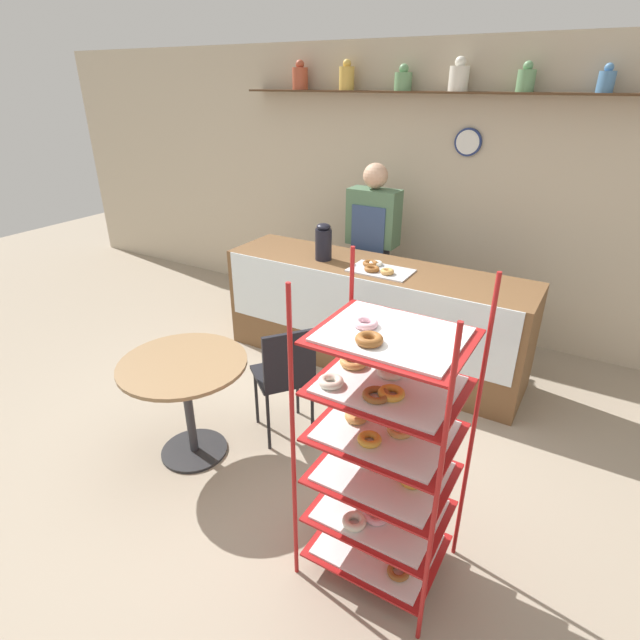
{
  "coord_description": "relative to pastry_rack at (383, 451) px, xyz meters",
  "views": [
    {
      "loc": [
        1.66,
        -2.29,
        2.35
      ],
      "look_at": [
        0.0,
        0.48,
        0.79
      ],
      "focal_mm": 28.0,
      "sensor_mm": 36.0,
      "label": 1
    }
  ],
  "objects": [
    {
      "name": "donut_tray_counter",
      "position": [
        -0.88,
        1.82,
        0.19
      ],
      "size": [
        0.51,
        0.31,
        0.05
      ],
      "color": "silver",
      "rests_on": "display_counter"
    },
    {
      "name": "pastry_rack",
      "position": [
        0.0,
        0.0,
        0.0
      ],
      "size": [
        0.7,
        0.57,
        1.64
      ],
      "color": "#A51919",
      "rests_on": "ground_plane"
    },
    {
      "name": "person_worker",
      "position": [
        -1.24,
        2.47,
        0.16
      ],
      "size": [
        0.48,
        0.23,
        1.69
      ],
      "color": "#282833",
      "rests_on": "ground_plane"
    },
    {
      "name": "display_counter",
      "position": [
        -0.96,
        1.91,
        -0.29
      ],
      "size": [
        2.68,
        0.68,
        0.93
      ],
      "color": "brown",
      "rests_on": "ground_plane"
    },
    {
      "name": "cafe_chair",
      "position": [
        -1.0,
        0.63,
        -0.21
      ],
      "size": [
        0.53,
        0.53,
        0.89
      ],
      "rotation": [
        0.0,
        0.0,
        4.05
      ],
      "color": "black",
      "rests_on": "ground_plane"
    },
    {
      "name": "cafe_table",
      "position": [
        -1.47,
        0.15,
        -0.21
      ],
      "size": [
        0.82,
        0.82,
        0.72
      ],
      "color": "#262628",
      "rests_on": "ground_plane"
    },
    {
      "name": "back_wall",
      "position": [
        -0.96,
        3.03,
        0.62
      ],
      "size": [
        10.0,
        0.3,
        2.7
      ],
      "color": "beige",
      "rests_on": "ground_plane"
    },
    {
      "name": "ground_plane",
      "position": [
        -0.96,
        0.53,
        -0.76
      ],
      "size": [
        14.0,
        14.0,
        0.0
      ],
      "primitive_type": "plane",
      "color": "gray"
    },
    {
      "name": "coffee_carafe",
      "position": [
        -1.41,
        1.84,
        0.33
      ],
      "size": [
        0.14,
        0.14,
        0.32
      ],
      "color": "black",
      "rests_on": "display_counter"
    }
  ]
}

